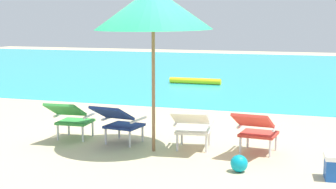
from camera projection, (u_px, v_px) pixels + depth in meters
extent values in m
plane|color=#CCB78E|center=(216.00, 106.00, 11.76)|extent=(40.00, 40.00, 0.00)
cube|color=#28B2B7|center=(267.00, 71.00, 19.60)|extent=(40.00, 18.00, 0.01)
cylinder|color=yellow|center=(195.00, 81.00, 15.59)|extent=(1.60, 0.18, 0.18)
cube|color=#338E3D|center=(75.00, 122.00, 8.52)|extent=(0.56, 0.54, 0.04)
cube|color=#338E3D|center=(65.00, 110.00, 8.13)|extent=(0.56, 0.56, 0.27)
cylinder|color=silver|center=(69.00, 127.00, 8.79)|extent=(0.04, 0.04, 0.26)
cylinder|color=silver|center=(93.00, 129.00, 8.69)|extent=(0.04, 0.04, 0.26)
cylinder|color=silver|center=(58.00, 133.00, 8.39)|extent=(0.04, 0.04, 0.26)
cylinder|color=silver|center=(83.00, 134.00, 8.28)|extent=(0.04, 0.04, 0.26)
cube|color=silver|center=(61.00, 114.00, 8.56)|extent=(0.07, 0.50, 0.03)
cube|color=silver|center=(90.00, 115.00, 8.44)|extent=(0.07, 0.50, 0.03)
cube|color=navy|center=(124.00, 126.00, 8.19)|extent=(0.57, 0.56, 0.04)
cube|color=navy|center=(112.00, 113.00, 7.83)|extent=(0.58, 0.57, 0.27)
cylinder|color=silver|center=(119.00, 131.00, 8.50)|extent=(0.04, 0.04, 0.26)
cylinder|color=silver|center=(143.00, 134.00, 8.31)|extent=(0.04, 0.04, 0.26)
cylinder|color=silver|center=(106.00, 136.00, 8.12)|extent=(0.04, 0.04, 0.26)
cylinder|color=silver|center=(130.00, 139.00, 7.94)|extent=(0.04, 0.04, 0.26)
cube|color=silver|center=(110.00, 117.00, 8.29)|extent=(0.09, 0.50, 0.03)
cube|color=silver|center=(138.00, 120.00, 8.07)|extent=(0.09, 0.50, 0.03)
cube|color=silver|center=(194.00, 131.00, 7.85)|extent=(0.58, 0.57, 0.04)
cube|color=silver|center=(190.00, 118.00, 7.46)|extent=(0.59, 0.58, 0.27)
cylinder|color=silver|center=(182.00, 136.00, 8.12)|extent=(0.04, 0.04, 0.26)
cylinder|color=silver|center=(209.00, 138.00, 8.04)|extent=(0.04, 0.04, 0.26)
cylinder|color=silver|center=(177.00, 143.00, 7.71)|extent=(0.04, 0.04, 0.26)
cylinder|color=silver|center=(206.00, 144.00, 7.63)|extent=(0.04, 0.04, 0.26)
cube|color=silver|center=(177.00, 122.00, 7.88)|extent=(0.10, 0.50, 0.03)
cube|color=silver|center=(211.00, 124.00, 7.78)|extent=(0.10, 0.50, 0.03)
cube|color=red|center=(259.00, 134.00, 7.62)|extent=(0.56, 0.54, 0.04)
cube|color=red|center=(253.00, 121.00, 7.25)|extent=(0.56, 0.56, 0.27)
cylinder|color=silver|center=(248.00, 139.00, 7.92)|extent=(0.04, 0.04, 0.26)
cylinder|color=silver|center=(276.00, 142.00, 7.74)|extent=(0.04, 0.04, 0.26)
cylinder|color=silver|center=(240.00, 145.00, 7.54)|extent=(0.04, 0.04, 0.26)
cylinder|color=silver|center=(270.00, 148.00, 7.36)|extent=(0.04, 0.04, 0.26)
cube|color=silver|center=(242.00, 125.00, 7.70)|extent=(0.07, 0.50, 0.03)
cube|color=silver|center=(276.00, 128.00, 7.50)|extent=(0.07, 0.50, 0.03)
cylinder|color=olive|center=(153.00, 90.00, 7.60)|extent=(0.05, 0.05, 1.86)
cone|color=#1E9E60|center=(153.00, 8.00, 7.42)|extent=(2.17, 2.18, 0.64)
sphere|color=#0A93AD|center=(239.00, 163.00, 6.66)|extent=(0.23, 0.23, 0.23)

